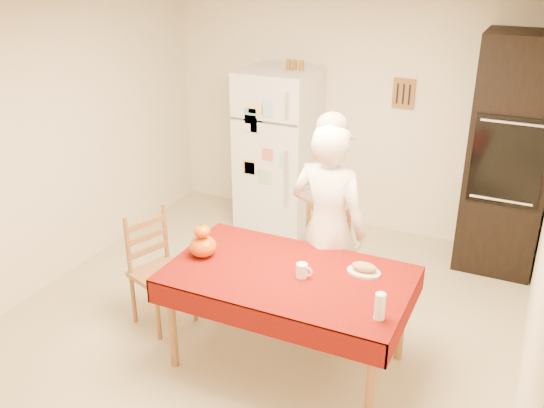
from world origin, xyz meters
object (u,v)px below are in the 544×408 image
Objects in this scene: seated_woman at (328,229)px; bread_plate at (364,272)px; chair_left at (157,265)px; wine_glass at (380,306)px; dining_table at (288,282)px; refrigerator at (278,150)px; pumpkin_lower at (203,246)px; oven_cabinet at (510,157)px; coffee_mug at (302,270)px; chair_far at (323,250)px.

seated_woman reaches higher than bread_plate.
chair_left is 1.97m from wine_glass.
wine_glass is at bearing -20.08° from dining_table.
refrigerator is 0.99× the size of seated_woman.
seated_woman is at bearing 39.78° from pumpkin_lower.
refrigerator is at bearing -178.82° from oven_cabinet.
dining_table is 8.30× the size of pumpkin_lower.
chair_left is 4.64× the size of pumpkin_lower.
bread_plate is (0.37, 0.23, -0.04)m from coffee_mug.
coffee_mug is (1.17, -2.17, -0.04)m from refrigerator.
chair_left is 1.69m from bread_plate.
pumpkin_lower is at bearing -82.12° from chair_left.
seated_woman reaches higher than pumpkin_lower.
chair_far is 1.42m from wine_glass.
chair_left reaches higher than bread_plate.
chair_far is 4.64× the size of pumpkin_lower.
chair_left is at bearing -138.19° from oven_cabinet.
dining_table is 0.79m from wine_glass.
pumpkin_lower is (0.51, -0.10, 0.33)m from chair_left.
bread_plate is (-0.25, 0.49, -0.08)m from wine_glass.
oven_cabinet is 1.94m from chair_far.
refrigerator is 1.79× the size of chair_far.
dining_table is 0.53m from bread_plate.
chair_far is 0.55× the size of seated_woman.
chair_far is 0.47m from seated_woman.
refrigerator is 0.77× the size of oven_cabinet.
dining_table is 0.99× the size of seated_woman.
refrigerator reaches higher than wine_glass.
wine_glass is (0.65, -0.85, -0.01)m from seated_woman.
chair_left reaches higher than pumpkin_lower.
coffee_mug is at bearing -148.42° from bread_plate.
oven_cabinet is 2.32× the size of chair_left.
bread_plate is at bearing 143.57° from seated_woman.
chair_left is (-1.12, -0.80, 0.00)m from chair_far.
dining_table is at bearing 88.61° from seated_woman.
chair_left is 1.33m from coffee_mug.
seated_woman is 9.79× the size of wine_glass.
oven_cabinet reaches higher than chair_far.
coffee_mug is at bearing -80.34° from chair_far.
chair_far is at bearing -52.12° from refrigerator.
oven_cabinet is 2.15m from bread_plate.
refrigerator is at bearing 16.30° from chair_left.
refrigerator is at bearing 118.37° from coffee_mug.
pumpkin_lower is 0.85× the size of bread_plate.
seated_woman is 0.60m from coffee_mug.
refrigerator is 2.13m from chair_left.
chair_far reaches higher than bread_plate.
oven_cabinet is at bearing 63.52° from coffee_mug.
oven_cabinet is 1.29× the size of dining_table.
refrigerator is 1.00× the size of dining_table.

